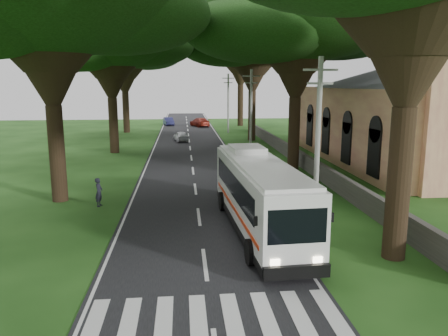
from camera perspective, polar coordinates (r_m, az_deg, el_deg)
The scene contains 18 objects.
ground at distance 15.29m, azimuth -2.11°, elevation -15.47°, with size 140.00×140.00×0.00m, color #1A4012.
road at distance 39.26m, azimuth -4.25°, elevation 1.07°, with size 8.00×120.00×0.04m, color black.
crosswalk at distance 13.53m, azimuth -1.58°, elevation -19.26°, with size 8.00×3.00×0.01m, color silver.
property_wall at distance 39.39m, azimuth 8.98°, elevation 1.87°, with size 0.35×50.00×1.20m, color #383533.
church at distance 39.87m, azimuth 22.62°, elevation 7.50°, with size 14.00×24.00×11.60m.
pole_near at distance 20.80m, azimuth 12.14°, elevation 3.52°, with size 1.60×0.24×8.00m.
pole_mid at distance 40.23m, azimuth 3.55°, elevation 7.31°, with size 1.60×0.24×8.00m.
pole_far at distance 60.04m, azimuth 0.55°, elevation 8.58°, with size 1.60×0.24×8.00m.
tree_l_midb at distance 44.34m, azimuth -14.74°, elevation 15.85°, with size 13.38×13.38×13.75m.
tree_l_far at distance 62.28m, azimuth -13.00°, elevation 14.69°, with size 13.23×13.23×13.98m.
tree_r_mida at distance 35.09m, azimuth 9.57°, elevation 18.68°, with size 15.82×15.82×14.99m.
tree_r_midb at distance 52.55m, azimuth 3.78°, elevation 16.62°, with size 15.68×15.68×15.31m.
tree_r_far at distance 70.54m, azimuth 2.21°, elevation 16.16°, with size 12.58×12.58×15.97m.
coach_bus at distance 20.25m, azimuth 4.56°, elevation -3.37°, with size 3.13×11.40×3.33m.
distant_car_a at distance 51.79m, azimuth -5.66°, elevation 4.17°, with size 1.40×3.48×1.19m, color silver.
distant_car_b at distance 71.62m, azimuth -7.26°, elevation 6.08°, with size 1.34×3.84×1.26m, color navy.
distant_car_c at distance 69.04m, azimuth -3.18°, elevation 6.02°, with size 1.93×4.74×1.38m, color maroon.
pedestrian at distance 25.42m, azimuth -16.02°, elevation -3.05°, with size 0.59×0.39×1.62m, color black.
Camera 1 is at (-0.76, -13.65, 6.84)m, focal length 35.00 mm.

